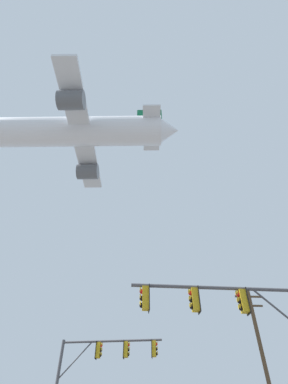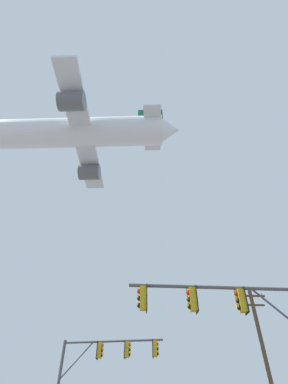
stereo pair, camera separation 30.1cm
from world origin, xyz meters
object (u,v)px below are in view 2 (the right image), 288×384
Objects in this scene: utility_pole at (266,360)px; airplane at (79,133)px; signal_pole_near at (241,319)px; signal_pole_far at (101,364)px.

airplane is at bearing 170.67° from utility_pole.
utility_pole is 0.38× the size of airplane.
signal_pole_near is 0.27× the size of airplane.
signal_pole_near is 32.61m from airplane.
airplane reaches higher than utility_pole.
signal_pole_far is 28.17m from airplane.
airplane is (-16.88, 2.77, 26.85)m from utility_pole.
utility_pole is (4.98, 10.46, 0.48)m from signal_pole_near.
airplane reaches higher than signal_pole_near.
signal_pole_far is (-6.14, 9.48, 0.01)m from signal_pole_near.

